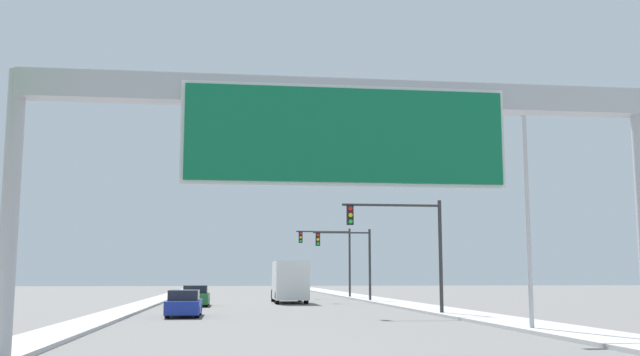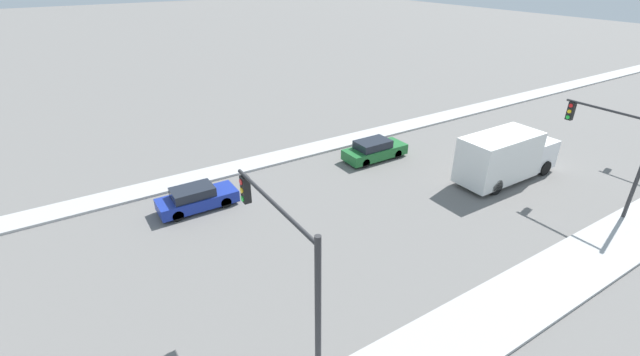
{
  "view_description": "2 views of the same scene",
  "coord_description": "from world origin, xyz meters",
  "px_view_note": "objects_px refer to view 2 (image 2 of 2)",
  "views": [
    {
      "loc": [
        -2.9,
        0.06,
        2.12
      ],
      "look_at": [
        0.0,
        23.16,
        5.32
      ],
      "focal_mm": 40.0,
      "sensor_mm": 36.0,
      "label": 1
    },
    {
      "loc": [
        16.57,
        32.98,
        12.83
      ],
      "look_at": [
        -0.56,
        43.79,
        2.51
      ],
      "focal_mm": 24.0,
      "sensor_mm": 36.0,
      "label": 2
    }
  ],
  "objects_px": {
    "traffic_light_mid_block": "(615,142)",
    "truck_box_primary": "(506,156)",
    "car_near_center": "(374,150)",
    "car_mid_left": "(196,198)",
    "traffic_light_near_intersection": "(288,259)"
  },
  "relations": [
    {
      "from": "traffic_light_mid_block",
      "to": "truck_box_primary",
      "type": "bearing_deg",
      "value": -163.02
    },
    {
      "from": "car_near_center",
      "to": "truck_box_primary",
      "type": "xyz_separation_m",
      "value": [
        7.0,
        5.04,
        0.95
      ]
    },
    {
      "from": "truck_box_primary",
      "to": "car_mid_left",
      "type": "bearing_deg",
      "value": -111.18
    },
    {
      "from": "car_mid_left",
      "to": "traffic_light_near_intersection",
      "type": "height_order",
      "value": "traffic_light_near_intersection"
    },
    {
      "from": "car_mid_left",
      "to": "truck_box_primary",
      "type": "xyz_separation_m",
      "value": [
        7.0,
        18.06,
        0.98
      ]
    },
    {
      "from": "truck_box_primary",
      "to": "car_near_center",
      "type": "bearing_deg",
      "value": -144.23
    },
    {
      "from": "car_mid_left",
      "to": "traffic_light_near_intersection",
      "type": "xyz_separation_m",
      "value": [
        11.96,
        -0.35,
        3.63
      ]
    },
    {
      "from": "traffic_light_mid_block",
      "to": "traffic_light_near_intersection",
      "type": "bearing_deg",
      "value": -90.66
    },
    {
      "from": "car_mid_left",
      "to": "traffic_light_mid_block",
      "type": "height_order",
      "value": "traffic_light_mid_block"
    },
    {
      "from": "truck_box_primary",
      "to": "traffic_light_mid_block",
      "type": "distance_m",
      "value": 5.93
    },
    {
      "from": "truck_box_primary",
      "to": "traffic_light_mid_block",
      "type": "bearing_deg",
      "value": 16.98
    },
    {
      "from": "car_near_center",
      "to": "traffic_light_near_intersection",
      "type": "relative_size",
      "value": 0.76
    },
    {
      "from": "car_near_center",
      "to": "car_mid_left",
      "type": "bearing_deg",
      "value": -90.0
    },
    {
      "from": "car_mid_left",
      "to": "traffic_light_mid_block",
      "type": "xyz_separation_m",
      "value": [
        12.19,
        19.65,
        3.39
      ]
    },
    {
      "from": "car_mid_left",
      "to": "traffic_light_near_intersection",
      "type": "distance_m",
      "value": 12.5
    }
  ]
}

